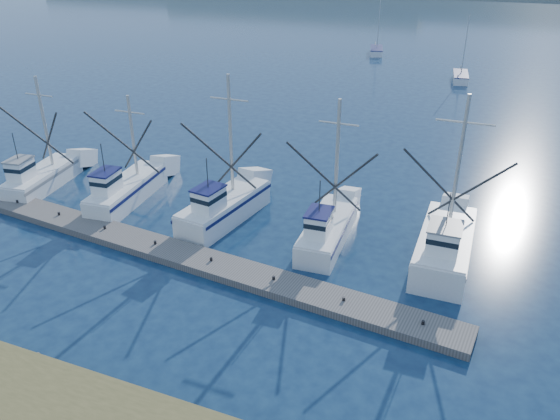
# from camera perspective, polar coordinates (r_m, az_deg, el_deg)

# --- Properties ---
(ground) EXTENTS (500.00, 500.00, 0.00)m
(ground) POSITION_cam_1_polar(r_m,az_deg,el_deg) (25.74, -4.88, -14.10)
(ground) COLOR #0D203C
(ground) RESTS_ON ground
(floating_dock) EXTENTS (32.84, 5.63, 0.44)m
(floating_dock) POSITION_cam_1_polar(r_m,az_deg,el_deg) (32.22, -10.12, -4.69)
(floating_dock) COLOR #655E5A
(floating_dock) RESTS_ON ground
(trawler_fleet) EXTENTS (31.88, 8.08, 9.43)m
(trawler_fleet) POSITION_cam_1_polar(r_m,az_deg,el_deg) (34.97, -3.93, -0.20)
(trawler_fleet) COLOR white
(trawler_fleet) RESTS_ON ground
(sailboat_near) EXTENTS (2.42, 5.72, 8.10)m
(sailboat_near) POSITION_cam_1_polar(r_m,az_deg,el_deg) (76.04, 18.33, 13.05)
(sailboat_near) COLOR white
(sailboat_near) RESTS_ON ground
(sailboat_far) EXTENTS (3.10, 6.12, 8.10)m
(sailboat_far) POSITION_cam_1_polar(r_m,az_deg,el_deg) (91.37, 10.03, 16.06)
(sailboat_far) COLOR white
(sailboat_far) RESTS_ON ground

